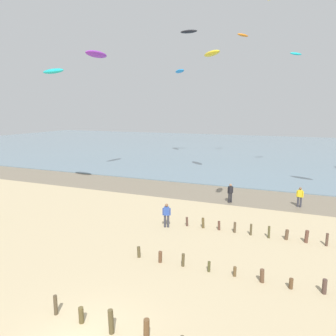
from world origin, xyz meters
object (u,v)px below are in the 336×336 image
person_by_waterline (300,196)px  kite_aloft_9 (212,53)px  kite_aloft_3 (243,35)px  kite_aloft_10 (189,32)px  person_mid_beach (230,193)px  kite_aloft_6 (53,71)px  kite_aloft_1 (296,54)px  kite_aloft_2 (96,54)px  person_right_flank (167,215)px  kite_aloft_4 (180,71)px

person_by_waterline → kite_aloft_9: 17.90m
kite_aloft_3 → kite_aloft_10: (-7.67, -3.17, 0.50)m
person_mid_beach → kite_aloft_6: 19.64m
kite_aloft_1 → kite_aloft_6: size_ratio=0.70×
kite_aloft_3 → kite_aloft_6: (-13.05, -26.90, -7.76)m
person_mid_beach → kite_aloft_2: (-17.28, 5.73, 13.61)m
kite_aloft_10 → person_right_flank: bearing=105.3°
person_by_waterline → kite_aloft_3: bearing=110.9°
kite_aloft_4 → kite_aloft_10: 6.45m
kite_aloft_6 → kite_aloft_9: kite_aloft_9 is taller
kite_aloft_2 → kite_aloft_6: bearing=12.3°
person_mid_beach → kite_aloft_4: size_ratio=0.50×
person_mid_beach → kite_aloft_1: (4.52, 17.48, 14.15)m
person_by_waterline → kite_aloft_4: bearing=129.9°
person_by_waterline → kite_aloft_6: 24.64m
person_right_flank → kite_aloft_9: size_ratio=0.54×
person_by_waterline → kite_aloft_10: 32.13m
kite_aloft_3 → person_mid_beach: bearing=38.3°
person_by_waterline → kite_aloft_1: (-1.13, 16.55, 14.15)m
person_by_waterline → person_mid_beach: bearing=-170.6°
person_mid_beach → kite_aloft_9: bearing=116.2°
person_right_flank → kite_aloft_10: size_ratio=0.64×
kite_aloft_1 → kite_aloft_4: kite_aloft_1 is taller
person_by_waterline → kite_aloft_1: size_ratio=0.89×
kite_aloft_2 → kite_aloft_9: bearing=105.8°
person_mid_beach → person_by_waterline: same height
kite_aloft_4 → kite_aloft_9: size_ratio=1.07×
kite_aloft_6 → person_mid_beach: bearing=-159.7°
kite_aloft_4 → kite_aloft_3: bearing=56.6°
person_right_flank → kite_aloft_4: 35.30m
kite_aloft_4 → kite_aloft_6: size_ratio=1.25×
kite_aloft_2 → person_mid_beach: bearing=77.1°
person_by_waterline → person_right_flank: (-8.69, -8.35, 0.00)m
person_mid_beach → person_by_waterline: bearing=9.4°
person_mid_beach → kite_aloft_9: (-4.02, 8.15, 13.22)m
kite_aloft_10 → kite_aloft_6: bearing=77.1°
person_by_waterline → kite_aloft_1: kite_aloft_1 is taller
person_by_waterline → kite_aloft_10: size_ratio=0.64×
person_right_flank → kite_aloft_1: (7.56, 24.89, 14.15)m
person_mid_beach → kite_aloft_3: (-3.20, 24.11, 18.44)m
person_right_flank → kite_aloft_3: 36.52m
kite_aloft_3 → kite_aloft_2: bearing=-6.7°
kite_aloft_1 → kite_aloft_4: (-17.77, 6.07, -0.62)m
person_by_waterline → kite_aloft_3: size_ratio=0.71×
person_right_flank → kite_aloft_1: bearing=73.1°
kite_aloft_1 → kite_aloft_6: bearing=-3.1°
kite_aloft_2 → kite_aloft_6: size_ratio=1.31×
person_right_flank → kite_aloft_10: (-7.83, 28.36, 18.94)m
person_right_flank → kite_aloft_6: 17.60m
kite_aloft_3 → kite_aloft_6: kite_aloft_3 is taller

